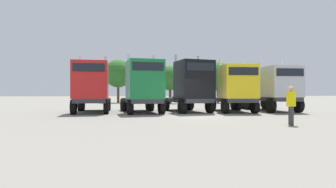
{
  "coord_description": "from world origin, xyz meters",
  "views": [
    {
      "loc": [
        -3.96,
        -16.2,
        1.5
      ],
      "look_at": [
        -1.3,
        4.89,
        1.4
      ],
      "focal_mm": 28.47,
      "sensor_mm": 36.0,
      "label": 1
    }
  ],
  "objects_px": {
    "semi_truck_black": "(191,86)",
    "semi_truck_yellow": "(235,88)",
    "semi_truck_red": "(92,87)",
    "semi_truck_silver": "(276,88)",
    "visitor_in_hivis": "(291,103)",
    "semi_truck_green": "(143,86)"
  },
  "relations": [
    {
      "from": "semi_truck_yellow",
      "to": "visitor_in_hivis",
      "type": "xyz_separation_m",
      "value": [
        -0.44,
        -8.02,
        -0.79
      ]
    },
    {
      "from": "semi_truck_yellow",
      "to": "semi_truck_silver",
      "type": "height_order",
      "value": "semi_truck_yellow"
    },
    {
      "from": "semi_truck_red",
      "to": "semi_truck_black",
      "type": "bearing_deg",
      "value": 84.1
    },
    {
      "from": "semi_truck_black",
      "to": "visitor_in_hivis",
      "type": "distance_m",
      "value": 8.95
    },
    {
      "from": "semi_truck_green",
      "to": "visitor_in_hivis",
      "type": "bearing_deg",
      "value": 30.47
    },
    {
      "from": "semi_truck_yellow",
      "to": "visitor_in_hivis",
      "type": "relative_size",
      "value": 3.33
    },
    {
      "from": "semi_truck_black",
      "to": "semi_truck_silver",
      "type": "height_order",
      "value": "semi_truck_black"
    },
    {
      "from": "semi_truck_red",
      "to": "visitor_in_hivis",
      "type": "xyz_separation_m",
      "value": [
        10.28,
        -8.74,
        -0.9
      ]
    },
    {
      "from": "semi_truck_green",
      "to": "semi_truck_yellow",
      "type": "bearing_deg",
      "value": 81.37
    },
    {
      "from": "semi_truck_black",
      "to": "semi_truck_yellow",
      "type": "distance_m",
      "value": 3.38
    },
    {
      "from": "semi_truck_red",
      "to": "semi_truck_green",
      "type": "distance_m",
      "value": 3.84
    },
    {
      "from": "semi_truck_green",
      "to": "semi_truck_silver",
      "type": "distance_m",
      "value": 10.47
    },
    {
      "from": "semi_truck_black",
      "to": "semi_truck_silver",
      "type": "xyz_separation_m",
      "value": [
        6.87,
        0.02,
        -0.12
      ]
    },
    {
      "from": "semi_truck_black",
      "to": "visitor_in_hivis",
      "type": "bearing_deg",
      "value": 7.32
    },
    {
      "from": "semi_truck_silver",
      "to": "visitor_in_hivis",
      "type": "relative_size",
      "value": 3.53
    },
    {
      "from": "semi_truck_red",
      "to": "semi_truck_black",
      "type": "height_order",
      "value": "semi_truck_black"
    },
    {
      "from": "semi_truck_green",
      "to": "visitor_in_hivis",
      "type": "relative_size",
      "value": 3.44
    },
    {
      "from": "semi_truck_red",
      "to": "semi_truck_black",
      "type": "relative_size",
      "value": 0.93
    },
    {
      "from": "semi_truck_silver",
      "to": "semi_truck_black",
      "type": "bearing_deg",
      "value": -90.43
    },
    {
      "from": "semi_truck_silver",
      "to": "visitor_in_hivis",
      "type": "height_order",
      "value": "semi_truck_silver"
    },
    {
      "from": "semi_truck_red",
      "to": "visitor_in_hivis",
      "type": "height_order",
      "value": "semi_truck_red"
    },
    {
      "from": "semi_truck_green",
      "to": "semi_truck_yellow",
      "type": "height_order",
      "value": "semi_truck_green"
    }
  ]
}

